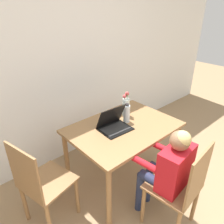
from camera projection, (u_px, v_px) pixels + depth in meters
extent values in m
cube|color=white|center=(55.00, 63.00, 2.46)|extent=(6.40, 0.05, 2.50)
cube|color=olive|center=(123.00, 128.00, 2.28)|extent=(1.12, 0.80, 0.03)
cylinder|color=olive|center=(109.00, 198.00, 1.91)|extent=(0.05, 0.05, 0.69)
cylinder|color=olive|center=(175.00, 151.00, 2.51)|extent=(0.05, 0.05, 0.69)
cylinder|color=olive|center=(67.00, 160.00, 2.37)|extent=(0.05, 0.05, 0.69)
cylinder|color=olive|center=(131.00, 127.00, 2.97)|extent=(0.05, 0.05, 0.69)
cube|color=olive|center=(172.00, 186.00, 1.90)|extent=(0.44, 0.44, 0.02)
cube|color=olive|center=(199.00, 176.00, 1.67)|extent=(0.38, 0.05, 0.46)
cylinder|color=olive|center=(163.00, 185.00, 2.22)|extent=(0.04, 0.04, 0.44)
cylinder|color=olive|center=(143.00, 205.00, 1.99)|extent=(0.04, 0.04, 0.44)
cylinder|color=olive|center=(195.00, 203.00, 2.01)|extent=(0.04, 0.04, 0.44)
cube|color=olive|center=(48.00, 181.00, 1.95)|extent=(0.48, 0.48, 0.02)
cube|color=olive|center=(24.00, 173.00, 1.70)|extent=(0.10, 0.37, 0.46)
cylinder|color=olive|center=(77.00, 196.00, 2.09)|extent=(0.04, 0.04, 0.44)
cylinder|color=olive|center=(53.00, 181.00, 2.26)|extent=(0.04, 0.04, 0.44)
cylinder|color=olive|center=(49.00, 222.00, 1.84)|extent=(0.04, 0.04, 0.44)
cylinder|color=olive|center=(25.00, 203.00, 2.02)|extent=(0.04, 0.04, 0.44)
cube|color=red|center=(175.00, 168.00, 1.80)|extent=(0.35, 0.21, 0.39)
sphere|color=#936B4C|center=(180.00, 141.00, 1.68)|extent=(0.16, 0.16, 0.16)
sphere|color=#D8BC72|center=(182.00, 139.00, 1.66)|extent=(0.14, 0.14, 0.14)
cylinder|color=navy|center=(163.00, 172.00, 2.02)|extent=(0.12, 0.29, 0.09)
cylinder|color=navy|center=(154.00, 181.00, 1.92)|extent=(0.12, 0.29, 0.09)
cylinder|color=navy|center=(148.00, 184.00, 2.22)|extent=(0.08, 0.08, 0.46)
cylinder|color=navy|center=(139.00, 192.00, 2.12)|extent=(0.08, 0.08, 0.46)
cylinder|color=red|center=(162.00, 148.00, 2.01)|extent=(0.08, 0.24, 0.06)
cylinder|color=red|center=(145.00, 163.00, 1.83)|extent=(0.08, 0.24, 0.06)
cube|color=black|center=(115.00, 129.00, 2.21)|extent=(0.33, 0.26, 0.01)
cube|color=#2D2D2D|center=(115.00, 128.00, 2.21)|extent=(0.28, 0.19, 0.00)
cube|color=black|center=(111.00, 116.00, 2.21)|extent=(0.32, 0.13, 0.23)
cube|color=#19284C|center=(111.00, 116.00, 2.21)|extent=(0.29, 0.11, 0.20)
cylinder|color=silver|center=(126.00, 107.00, 2.44)|extent=(0.08, 0.08, 0.20)
cylinder|color=#3D7A38|center=(127.00, 103.00, 2.43)|extent=(0.01, 0.01, 0.22)
sphere|color=#CC4C4C|center=(127.00, 94.00, 2.38)|extent=(0.04, 0.04, 0.04)
cylinder|color=#3D7A38|center=(124.00, 104.00, 2.42)|extent=(0.01, 0.01, 0.19)
sphere|color=#CC4C4C|center=(125.00, 96.00, 2.38)|extent=(0.04, 0.04, 0.04)
cylinder|color=#3D7A38|center=(127.00, 103.00, 2.40)|extent=(0.01, 0.01, 0.24)
sphere|color=#CC4C4C|center=(127.00, 93.00, 2.34)|extent=(0.03, 0.03, 0.03)
cylinder|color=silver|center=(127.00, 114.00, 2.31)|extent=(0.07, 0.07, 0.19)
cylinder|color=#262628|center=(127.00, 105.00, 2.27)|extent=(0.04, 0.04, 0.02)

